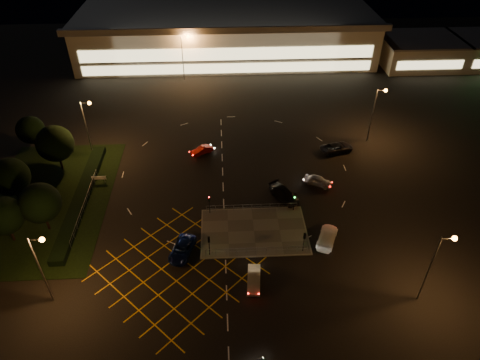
{
  "coord_description": "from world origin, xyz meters",
  "views": [
    {
      "loc": [
        -2.07,
        -43.74,
        40.98
      ],
      "look_at": [
        0.56,
        7.01,
        2.0
      ],
      "focal_mm": 32.0,
      "sensor_mm": 36.0,
      "label": 1
    }
  ],
  "objects_px": {
    "car_right_silver": "(318,181)",
    "signal_nw": "(209,201)",
    "signal_se": "(304,238)",
    "signal_ne": "(295,198)",
    "car_far_dkgrey": "(284,194)",
    "car_east_grey": "(337,148)",
    "car_left_blue": "(182,249)",
    "car_circ_red": "(202,150)",
    "signal_sw": "(209,242)",
    "car_approach_white": "(327,237)",
    "car_queue_white": "(254,279)"
  },
  "relations": [
    {
      "from": "car_approach_white",
      "to": "car_far_dkgrey",
      "type": "bearing_deg",
      "value": -39.89
    },
    {
      "from": "signal_sw",
      "to": "signal_nw",
      "type": "bearing_deg",
      "value": -90.0
    },
    {
      "from": "car_right_silver",
      "to": "car_circ_red",
      "type": "xyz_separation_m",
      "value": [
        -18.09,
        9.63,
        -0.12
      ]
    },
    {
      "from": "signal_sw",
      "to": "car_left_blue",
      "type": "xyz_separation_m",
      "value": [
        -3.5,
        0.54,
        -1.63
      ]
    },
    {
      "from": "signal_nw",
      "to": "car_east_grey",
      "type": "height_order",
      "value": "signal_nw"
    },
    {
      "from": "signal_se",
      "to": "car_east_grey",
      "type": "xyz_separation_m",
      "value": [
        9.74,
        22.85,
        -1.57
      ]
    },
    {
      "from": "signal_sw",
      "to": "car_right_silver",
      "type": "bearing_deg",
      "value": -140.26
    },
    {
      "from": "car_far_dkgrey",
      "to": "car_approach_white",
      "type": "height_order",
      "value": "car_far_dkgrey"
    },
    {
      "from": "car_far_dkgrey",
      "to": "car_approach_white",
      "type": "relative_size",
      "value": 1.02
    },
    {
      "from": "car_approach_white",
      "to": "car_circ_red",
      "type": "bearing_deg",
      "value": -27.95
    },
    {
      "from": "signal_ne",
      "to": "car_far_dkgrey",
      "type": "height_order",
      "value": "signal_ne"
    },
    {
      "from": "signal_nw",
      "to": "car_circ_red",
      "type": "xyz_separation_m",
      "value": [
        -1.41,
        15.51,
        -1.74
      ]
    },
    {
      "from": "signal_nw",
      "to": "signal_ne",
      "type": "distance_m",
      "value": 12.0
    },
    {
      "from": "signal_nw",
      "to": "car_approach_white",
      "type": "relative_size",
      "value": 0.59
    },
    {
      "from": "signal_se",
      "to": "car_left_blue",
      "type": "distance_m",
      "value": 15.6
    },
    {
      "from": "signal_se",
      "to": "signal_nw",
      "type": "xyz_separation_m",
      "value": [
        -12.0,
        7.99,
        0.0
      ]
    },
    {
      "from": "signal_se",
      "to": "car_approach_white",
      "type": "relative_size",
      "value": 0.59
    },
    {
      "from": "car_circ_red",
      "to": "car_right_silver",
      "type": "bearing_deg",
      "value": 31.3
    },
    {
      "from": "car_approach_white",
      "to": "car_east_grey",
      "type": "bearing_deg",
      "value": -82.27
    },
    {
      "from": "signal_sw",
      "to": "car_left_blue",
      "type": "relative_size",
      "value": 0.6
    },
    {
      "from": "car_circ_red",
      "to": "car_approach_white",
      "type": "bearing_deg",
      "value": 7.19
    },
    {
      "from": "signal_ne",
      "to": "car_left_blue",
      "type": "relative_size",
      "value": 0.6
    },
    {
      "from": "car_right_silver",
      "to": "car_east_grey",
      "type": "height_order",
      "value": "car_east_grey"
    },
    {
      "from": "car_queue_white",
      "to": "car_left_blue",
      "type": "bearing_deg",
      "value": 154.37
    },
    {
      "from": "signal_nw",
      "to": "car_right_silver",
      "type": "distance_m",
      "value": 17.75
    },
    {
      "from": "car_far_dkgrey",
      "to": "car_left_blue",
      "type": "bearing_deg",
      "value": -176.27
    },
    {
      "from": "car_east_grey",
      "to": "signal_sw",
      "type": "bearing_deg",
      "value": 120.02
    },
    {
      "from": "signal_se",
      "to": "signal_ne",
      "type": "distance_m",
      "value": 7.99
    },
    {
      "from": "signal_se",
      "to": "car_right_silver",
      "type": "relative_size",
      "value": 0.73
    },
    {
      "from": "car_east_grey",
      "to": "car_approach_white",
      "type": "xyz_separation_m",
      "value": [
        -6.24,
        -21.12,
        -0.02
      ]
    },
    {
      "from": "signal_nw",
      "to": "car_far_dkgrey",
      "type": "xyz_separation_m",
      "value": [
        11.02,
        2.97,
        -1.58
      ]
    },
    {
      "from": "car_far_dkgrey",
      "to": "signal_se",
      "type": "bearing_deg",
      "value": -116.8
    },
    {
      "from": "car_far_dkgrey",
      "to": "car_right_silver",
      "type": "height_order",
      "value": "car_far_dkgrey"
    },
    {
      "from": "signal_se",
      "to": "car_far_dkgrey",
      "type": "bearing_deg",
      "value": -84.89
    },
    {
      "from": "car_left_blue",
      "to": "car_circ_red",
      "type": "xyz_separation_m",
      "value": [
        2.09,
        22.95,
        -0.11
      ]
    },
    {
      "from": "car_circ_red",
      "to": "car_queue_white",
      "type": "bearing_deg",
      "value": -17.34
    },
    {
      "from": "car_east_grey",
      "to": "signal_ne",
      "type": "bearing_deg",
      "value": 130.36
    },
    {
      "from": "car_left_blue",
      "to": "car_right_silver",
      "type": "height_order",
      "value": "car_right_silver"
    },
    {
      "from": "car_circ_red",
      "to": "signal_nw",
      "type": "bearing_deg",
      "value": -25.46
    },
    {
      "from": "signal_nw",
      "to": "car_circ_red",
      "type": "distance_m",
      "value": 15.67
    },
    {
      "from": "signal_nw",
      "to": "car_left_blue",
      "type": "height_order",
      "value": "signal_nw"
    },
    {
      "from": "car_approach_white",
      "to": "car_queue_white",
      "type": "bearing_deg",
      "value": 56.67
    },
    {
      "from": "car_queue_white",
      "to": "car_left_blue",
      "type": "xyz_separation_m",
      "value": [
        -8.78,
        5.31,
        0.02
      ]
    },
    {
      "from": "signal_nw",
      "to": "car_right_silver",
      "type": "height_order",
      "value": "signal_nw"
    },
    {
      "from": "signal_nw",
      "to": "car_left_blue",
      "type": "xyz_separation_m",
      "value": [
        -3.5,
        -7.44,
        -1.63
      ]
    },
    {
      "from": "car_left_blue",
      "to": "car_east_grey",
      "type": "xyz_separation_m",
      "value": [
        25.24,
        22.31,
        0.06
      ]
    },
    {
      "from": "signal_se",
      "to": "signal_ne",
      "type": "height_order",
      "value": "same"
    },
    {
      "from": "car_right_silver",
      "to": "signal_nw",
      "type": "bearing_deg",
      "value": 137.31
    },
    {
      "from": "signal_se",
      "to": "car_circ_red",
      "type": "height_order",
      "value": "signal_se"
    },
    {
      "from": "signal_se",
      "to": "car_queue_white",
      "type": "xyz_separation_m",
      "value": [
        -6.72,
        -4.77,
        -1.66
      ]
    }
  ]
}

